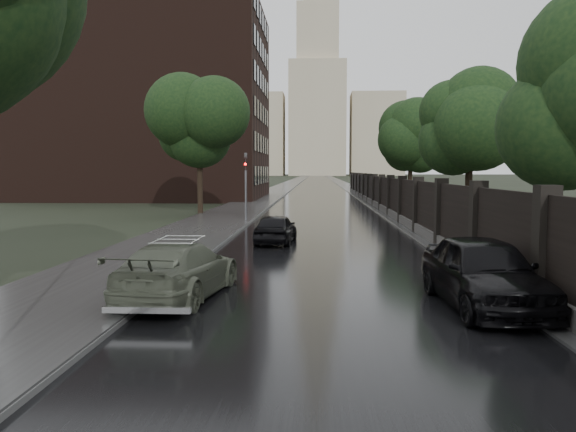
# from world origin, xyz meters

# --- Properties ---
(ground) EXTENTS (800.00, 800.00, 0.00)m
(ground) POSITION_xyz_m (0.00, 0.00, 0.00)
(ground) COLOR black
(ground) RESTS_ON ground
(road) EXTENTS (8.00, 420.00, 0.02)m
(road) POSITION_xyz_m (0.00, 190.00, 0.01)
(road) COLOR black
(road) RESTS_ON ground
(sidewalk_left) EXTENTS (4.00, 420.00, 0.16)m
(sidewalk_left) POSITION_xyz_m (-6.00, 190.00, 0.08)
(sidewalk_left) COLOR #2D2D2D
(sidewalk_left) RESTS_ON ground
(verge_right) EXTENTS (3.00, 420.00, 0.08)m
(verge_right) POSITION_xyz_m (5.50, 190.00, 0.04)
(verge_right) COLOR #2D2D2D
(verge_right) RESTS_ON ground
(fence_right) EXTENTS (0.45, 75.72, 2.70)m
(fence_right) POSITION_xyz_m (4.60, 32.01, 1.01)
(fence_right) COLOR #383533
(fence_right) RESTS_ON ground
(tree_left_far) EXTENTS (4.25, 4.25, 7.39)m
(tree_left_far) POSITION_xyz_m (-8.00, 30.00, 5.24)
(tree_left_far) COLOR black
(tree_left_far) RESTS_ON ground
(tree_right_b) EXTENTS (4.08, 4.08, 7.01)m
(tree_right_b) POSITION_xyz_m (7.50, 22.00, 4.95)
(tree_right_b) COLOR black
(tree_right_b) RESTS_ON ground
(tree_right_c) EXTENTS (4.08, 4.08, 7.01)m
(tree_right_c) POSITION_xyz_m (7.50, 40.00, 4.95)
(tree_right_c) COLOR black
(tree_right_c) RESTS_ON ground
(traffic_light) EXTENTS (0.16, 0.32, 4.00)m
(traffic_light) POSITION_xyz_m (-4.30, 24.99, 2.40)
(traffic_light) COLOR #59595E
(traffic_light) RESTS_ON ground
(brick_building) EXTENTS (24.00, 18.00, 20.00)m
(brick_building) POSITION_xyz_m (-18.00, 52.00, 10.00)
(brick_building) COLOR black
(brick_building) RESTS_ON ground
(stalinist_tower) EXTENTS (92.00, 30.00, 159.00)m
(stalinist_tower) POSITION_xyz_m (0.00, 300.00, 38.38)
(stalinist_tower) COLOR tan
(stalinist_tower) RESTS_ON ground
(volga_sedan) EXTENTS (2.43, 4.82, 1.34)m
(volga_sedan) POSITION_xyz_m (-3.48, 5.86, 0.67)
(volga_sedan) COLOR #4E5443
(volga_sedan) RESTS_ON ground
(hatchback_left) EXTENTS (1.73, 3.75, 1.24)m
(hatchback_left) POSITION_xyz_m (-1.91, 15.76, 0.62)
(hatchback_left) COLOR black
(hatchback_left) RESTS_ON ground
(car_right_near) EXTENTS (2.17, 4.78, 1.59)m
(car_right_near) POSITION_xyz_m (3.40, 5.24, 0.80)
(car_right_near) COLOR black
(car_right_near) RESTS_ON ground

